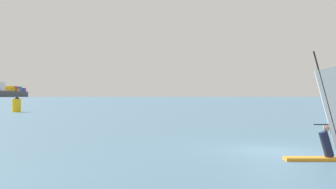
% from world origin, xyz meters
% --- Properties ---
extents(ground_plane, '(4000.00, 4000.00, 0.00)m').
position_xyz_m(ground_plane, '(0.00, 0.00, 0.00)').
color(ground_plane, '#476B84').
extents(windsurfer, '(3.32, 1.09, 4.00)m').
position_xyz_m(windsurfer, '(0.96, -2.93, 1.03)').
color(windsurfer, orange).
rests_on(windsurfer, ground_plane).
extents(cargo_ship, '(58.35, 176.39, 34.50)m').
position_xyz_m(cargo_ship, '(-142.57, 862.84, 9.51)').
color(cargo_ship, '#3F444C').
rests_on(cargo_ship, ground_plane).
extents(distant_headland, '(1264.69, 669.64, 40.71)m').
position_xyz_m(distant_headland, '(274.06, 1678.26, 20.36)').
color(distant_headland, '#60665B').
rests_on(distant_headland, ground_plane).
extents(channel_buoy, '(1.20, 1.20, 2.38)m').
position_xyz_m(channel_buoy, '(-16.26, 45.13, 1.08)').
color(channel_buoy, yellow).
rests_on(channel_buoy, ground_plane).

